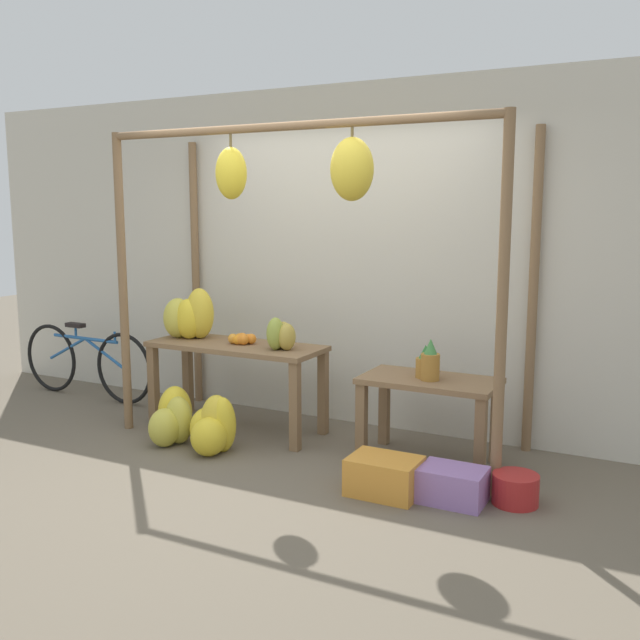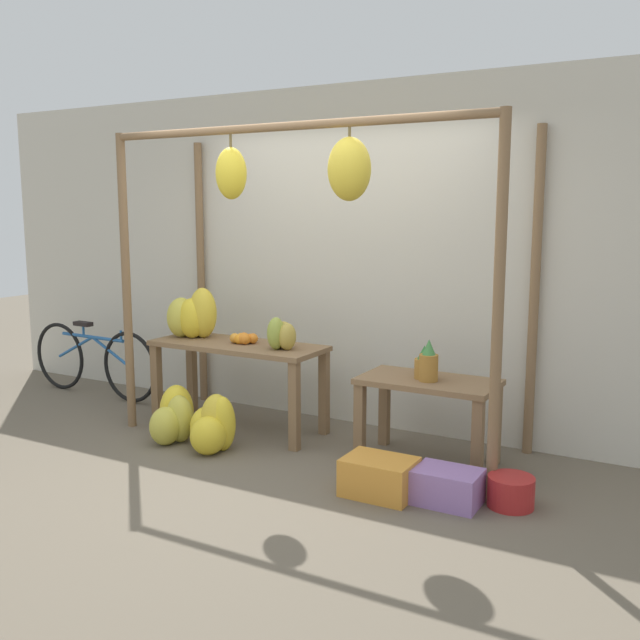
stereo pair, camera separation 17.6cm
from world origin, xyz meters
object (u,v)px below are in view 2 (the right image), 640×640
Objects in this scene: banana_pile_on_table at (194,316)px; papaya_pile at (281,335)px; orange_pile at (244,338)px; fruit_crate_white at (379,477)px; banana_pile_ground_left at (174,417)px; fruit_crate_purple at (447,487)px; pineapple_cluster at (427,364)px; banana_pile_ground_right at (213,427)px; blue_bucket at (511,492)px; parked_bicycle at (93,360)px.

banana_pile_on_table is 0.92m from papaya_pile.
orange_pile reaches higher than fruit_crate_white.
banana_pile_ground_left reaches higher than fruit_crate_purple.
papaya_pile reaches higher than fruit_crate_white.
pineapple_cluster is at bearing -1.01° from orange_pile.
banana_pile_ground_left is (-1.89, -0.48, -0.54)m from pineapple_cluster.
pineapple_cluster is 0.56× the size of banana_pile_ground_left.
fruit_crate_purple is at bearing -14.45° from banana_pile_on_table.
papaya_pile reaches higher than pineapple_cluster.
banana_pile_on_table reaches higher than pineapple_cluster.
fruit_crate_white is (1.44, -0.16, -0.06)m from banana_pile_ground_right.
pineapple_cluster is 1.04× the size of blue_bucket.
parked_bicycle reaches higher than banana_pile_ground_left.
papaya_pile is at bearing 150.27° from fruit_crate_white.
parked_bicycle reaches higher than blue_bucket.
orange_pile is 0.80m from banana_pile_ground_right.
banana_pile_ground_right is 1.20× the size of fruit_crate_purple.
orange_pile is 1.81m from fruit_crate_white.
banana_pile_on_table is at bearing 112.38° from banana_pile_ground_left.
banana_pile_ground_left is 1.86× the size of blue_bucket.
blue_bucket is at bearing -9.89° from banana_pile_on_table.
orange_pile is 0.75× the size of pineapple_cluster.
parked_bicycle is (-1.37, 0.14, -0.55)m from banana_pile_on_table.
blue_bucket is 0.71× the size of fruit_crate_purple.
papaya_pile is at bearing -4.38° from banana_pile_on_table.
pineapple_cluster reaches higher than fruit_crate_white.
fruit_crate_purple is at bearing -19.98° from papaya_pile.
banana_pile_ground_right is (0.41, -0.04, -0.01)m from banana_pile_ground_left.
papaya_pile reaches higher than orange_pile.
banana_pile_ground_left reaches higher than blue_bucket.
pineapple_cluster is 0.91m from fruit_crate_white.
banana_pile_ground_left is 1.19× the size of fruit_crate_white.
pineapple_cluster is 0.74× the size of fruit_crate_purple.
pineapple_cluster is 0.18× the size of parked_bicycle.
blue_bucket is at bearing 0.77° from banana_pile_ground_left.
pineapple_cluster is (1.58, -0.03, -0.03)m from orange_pile.
papaya_pile is (0.39, -0.05, 0.07)m from orange_pile.
banana_pile_ground_left is at bearing -22.93° from parked_bicycle.
banana_pile_on_table is at bearing 178.59° from pineapple_cluster.
fruit_crate_white reaches higher than blue_bucket.
papaya_pile reaches higher than fruit_crate_purple.
banana_pile_ground_right reaches higher than fruit_crate_white.
banana_pile_on_table is 1.02× the size of fruit_crate_white.
pineapple_cluster reaches higher than orange_pile.
parked_bicycle is at bearing 168.53° from fruit_crate_purple.
banana_pile_ground_right is 0.29× the size of parked_bicycle.
orange_pile is 0.46× the size of banana_pile_ground_right.
parked_bicycle is at bearing 174.10° from banana_pile_on_table.
orange_pile is at bearing 173.18° from papaya_pile.
fruit_crate_purple is (2.49, -0.64, -0.79)m from banana_pile_on_table.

